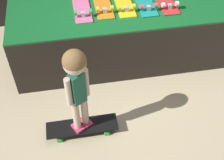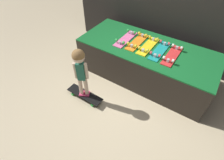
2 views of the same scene
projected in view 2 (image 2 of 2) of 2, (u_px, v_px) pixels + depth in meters
The scene contains 10 objects.
ground_plane at pixel (127, 96), 3.13m from camera, with size 16.00×16.00×0.00m, color beige.
back_wall at pixel (170, 5), 3.17m from camera, with size 4.17×0.10×2.30m.
display_rack at pixel (145, 62), 3.28m from camera, with size 2.42×1.03×0.67m.
skateboard_pink_on_rack at pixel (126, 38), 3.20m from camera, with size 0.18×0.62×0.09m.
skateboard_orange_on_rack at pixel (137, 41), 3.13m from camera, with size 0.18×0.62×0.09m.
skateboard_yellow_on_rack at pixel (148, 46), 3.04m from camera, with size 0.18×0.62×0.09m.
skateboard_teal_on_rack at pixel (160, 50), 2.94m from camera, with size 0.18×0.62×0.09m.
skateboard_red_on_rack at pixel (172, 55), 2.84m from camera, with size 0.18×0.62×0.09m.
skateboard_on_floor at pixel (85, 95), 3.05m from camera, with size 0.67×0.19×0.09m.
child at pixel (80, 66), 2.58m from camera, with size 0.21×0.19×0.93m.
Camera 2 is at (0.90, -1.83, 2.40)m, focal length 28.00 mm.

